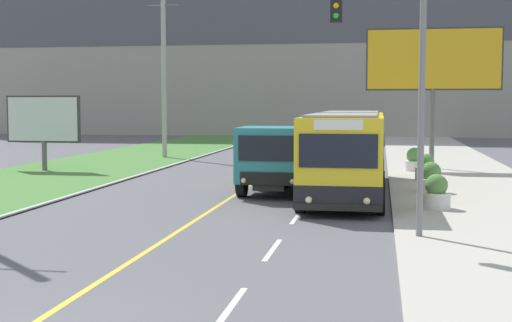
{
  "coord_description": "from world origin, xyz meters",
  "views": [
    {
      "loc": [
        5.11,
        -7.92,
        3.33
      ],
      "look_at": [
        1.1,
        15.06,
        1.4
      ],
      "focal_mm": 50.0,
      "sensor_mm": 36.0,
      "label": 1
    }
  ],
  "objects_px": {
    "dump_truck": "(277,159)",
    "planter_round_third": "(426,168)",
    "city_bus": "(348,153)",
    "billboard_small": "(44,121)",
    "planter_round_far": "(414,161)",
    "traffic_light_mast": "(396,71)",
    "billboard_large": "(433,63)",
    "planter_round_near": "(436,193)",
    "planter_round_second": "(431,179)",
    "utility_pole_far": "(164,71)"
  },
  "relations": [
    {
      "from": "dump_truck",
      "to": "traffic_light_mast",
      "type": "bearing_deg",
      "value": -62.91
    },
    {
      "from": "city_bus",
      "to": "billboard_large",
      "type": "height_order",
      "value": "billboard_large"
    },
    {
      "from": "planter_round_second",
      "to": "planter_round_far",
      "type": "xyz_separation_m",
      "value": [
        -0.21,
        8.1,
        0.0
      ]
    },
    {
      "from": "planter_round_near",
      "to": "planter_round_third",
      "type": "relative_size",
      "value": 0.95
    },
    {
      "from": "planter_round_near",
      "to": "planter_round_far",
      "type": "relative_size",
      "value": 0.96
    },
    {
      "from": "utility_pole_far",
      "to": "planter_round_second",
      "type": "bearing_deg",
      "value": -45.32
    },
    {
      "from": "planter_round_near",
      "to": "utility_pole_far",
      "type": "bearing_deg",
      "value": 127.59
    },
    {
      "from": "utility_pole_far",
      "to": "traffic_light_mast",
      "type": "distance_m",
      "value": 26.94
    },
    {
      "from": "utility_pole_far",
      "to": "traffic_light_mast",
      "type": "relative_size",
      "value": 1.59
    },
    {
      "from": "dump_truck",
      "to": "utility_pole_far",
      "type": "relative_size",
      "value": 0.62
    },
    {
      "from": "billboard_small",
      "to": "planter_round_second",
      "type": "relative_size",
      "value": 3.37
    },
    {
      "from": "planter_round_near",
      "to": "planter_round_third",
      "type": "height_order",
      "value": "planter_round_third"
    },
    {
      "from": "planter_round_near",
      "to": "planter_round_third",
      "type": "xyz_separation_m",
      "value": [
        0.18,
        8.1,
        0.03
      ]
    },
    {
      "from": "billboard_large",
      "to": "planter_round_third",
      "type": "bearing_deg",
      "value": -96.32
    },
    {
      "from": "dump_truck",
      "to": "billboard_small",
      "type": "height_order",
      "value": "billboard_small"
    },
    {
      "from": "utility_pole_far",
      "to": "billboard_small",
      "type": "bearing_deg",
      "value": -109.97
    },
    {
      "from": "planter_round_third",
      "to": "utility_pole_far",
      "type": "bearing_deg",
      "value": 143.87
    },
    {
      "from": "traffic_light_mast",
      "to": "planter_round_near",
      "type": "xyz_separation_m",
      "value": [
        1.36,
        4.71,
        -3.53
      ]
    },
    {
      "from": "billboard_large",
      "to": "planter_round_near",
      "type": "height_order",
      "value": "billboard_large"
    },
    {
      "from": "billboard_large",
      "to": "planter_round_far",
      "type": "distance_m",
      "value": 5.0
    },
    {
      "from": "city_bus",
      "to": "billboard_large",
      "type": "bearing_deg",
      "value": 69.94
    },
    {
      "from": "billboard_small",
      "to": "city_bus",
      "type": "bearing_deg",
      "value": -22.63
    },
    {
      "from": "dump_truck",
      "to": "billboard_small",
      "type": "relative_size",
      "value": 1.71
    },
    {
      "from": "planter_round_second",
      "to": "billboard_small",
      "type": "bearing_deg",
      "value": 162.12
    },
    {
      "from": "traffic_light_mast",
      "to": "dump_truck",
      "type": "bearing_deg",
      "value": 117.09
    },
    {
      "from": "utility_pole_far",
      "to": "traffic_light_mast",
      "type": "height_order",
      "value": "utility_pole_far"
    },
    {
      "from": "planter_round_far",
      "to": "planter_round_near",
      "type": "bearing_deg",
      "value": -89.53
    },
    {
      "from": "billboard_small",
      "to": "planter_round_near",
      "type": "xyz_separation_m",
      "value": [
        17.74,
        -9.81,
        -1.89
      ]
    },
    {
      "from": "dump_truck",
      "to": "planter_round_third",
      "type": "height_order",
      "value": "dump_truck"
    },
    {
      "from": "billboard_large",
      "to": "planter_round_far",
      "type": "bearing_deg",
      "value": -120.63
    },
    {
      "from": "city_bus",
      "to": "traffic_light_mast",
      "type": "relative_size",
      "value": 1.86
    },
    {
      "from": "billboard_small",
      "to": "dump_truck",
      "type": "bearing_deg",
      "value": -28.23
    },
    {
      "from": "utility_pole_far",
      "to": "planter_round_far",
      "type": "bearing_deg",
      "value": -24.8
    },
    {
      "from": "dump_truck",
      "to": "planter_round_third",
      "type": "relative_size",
      "value": 5.71
    },
    {
      "from": "dump_truck",
      "to": "planter_round_second",
      "type": "relative_size",
      "value": 5.77
    },
    {
      "from": "billboard_small",
      "to": "planter_round_third",
      "type": "height_order",
      "value": "billboard_small"
    },
    {
      "from": "dump_truck",
      "to": "billboard_large",
      "type": "height_order",
      "value": "billboard_large"
    },
    {
      "from": "dump_truck",
      "to": "planter_round_third",
      "type": "bearing_deg",
      "value": 41.36
    },
    {
      "from": "city_bus",
      "to": "planter_round_second",
      "type": "distance_m",
      "value": 3.16
    },
    {
      "from": "city_bus",
      "to": "billboard_small",
      "type": "height_order",
      "value": "billboard_small"
    },
    {
      "from": "dump_truck",
      "to": "planter_round_far",
      "type": "xyz_separation_m",
      "value": [
        5.31,
        8.97,
        -0.69
      ]
    },
    {
      "from": "city_bus",
      "to": "planter_round_third",
      "type": "distance_m",
      "value": 5.51
    },
    {
      "from": "dump_truck",
      "to": "planter_round_second",
      "type": "bearing_deg",
      "value": 8.89
    },
    {
      "from": "planter_round_second",
      "to": "dump_truck",
      "type": "bearing_deg",
      "value": -171.11
    },
    {
      "from": "billboard_large",
      "to": "planter_round_third",
      "type": "relative_size",
      "value": 6.24
    },
    {
      "from": "traffic_light_mast",
      "to": "billboard_large",
      "type": "xyz_separation_m",
      "value": [
        2.16,
        18.38,
        1.17
      ]
    },
    {
      "from": "traffic_light_mast",
      "to": "planter_round_second",
      "type": "relative_size",
      "value": 5.87
    },
    {
      "from": "billboard_small",
      "to": "planter_round_far",
      "type": "relative_size",
      "value": 3.36
    },
    {
      "from": "planter_round_second",
      "to": "traffic_light_mast",
      "type": "bearing_deg",
      "value": -99.52
    },
    {
      "from": "billboard_large",
      "to": "planter_round_second",
      "type": "xyz_separation_m",
      "value": [
        -0.69,
        -9.61,
        -4.68
      ]
    }
  ]
}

